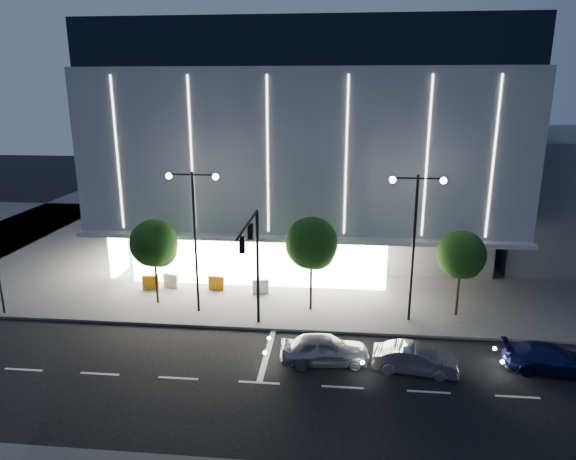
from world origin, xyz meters
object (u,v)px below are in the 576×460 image
at_px(street_lamp_west, 194,222).
at_px(traffic_mast, 253,252).
at_px(barrier_a, 151,282).
at_px(tree_mid, 312,246).
at_px(tree_right, 461,257).
at_px(ped_signal_far, 0,287).
at_px(car_third, 552,359).
at_px(street_lamp_east, 415,227).
at_px(barrier_b, 171,281).
at_px(car_lead, 325,349).
at_px(barrier_d, 261,287).
at_px(tree_left, 154,246).
at_px(car_second, 415,359).
at_px(barrier_c, 216,283).

bearing_deg(street_lamp_west, traffic_mast, -33.65).
bearing_deg(barrier_a, street_lamp_west, -46.66).
xyz_separation_m(tree_mid, tree_right, (9.00, -0.00, -0.45)).
distance_m(ped_signal_far, car_third, 31.61).
height_order(street_lamp_west, street_lamp_east, same).
distance_m(street_lamp_east, tree_mid, 6.27).
relative_size(street_lamp_west, street_lamp_east, 1.00).
bearing_deg(street_lamp_east, barrier_b, 167.03).
distance_m(street_lamp_east, car_lead, 8.91).
bearing_deg(barrier_a, barrier_d, -10.22).
distance_m(tree_left, barrier_d, 7.58).
bearing_deg(barrier_b, car_lead, -23.65).
relative_size(traffic_mast, tree_mid, 1.15).
bearing_deg(ped_signal_far, car_third, -6.32).
relative_size(car_lead, car_third, 0.98).
bearing_deg(car_second, ped_signal_far, 87.86).
distance_m(tree_right, car_second, 8.23).
xyz_separation_m(street_lamp_west, street_lamp_east, (13.00, 0.00, 0.00)).
bearing_deg(car_second, barrier_b, 66.43).
xyz_separation_m(street_lamp_west, car_second, (12.57, -5.73, -5.27)).
relative_size(tree_mid, barrier_b, 5.59).
distance_m(traffic_mast, car_lead, 6.46).
relative_size(traffic_mast, street_lamp_east, 0.79).
bearing_deg(barrier_c, tree_mid, -15.74).
distance_m(traffic_mast, barrier_b, 10.40).
distance_m(tree_left, tree_mid, 10.00).
bearing_deg(street_lamp_east, barrier_a, 169.50).
bearing_deg(barrier_c, car_third, -19.34).
relative_size(tree_mid, car_second, 1.48).
bearing_deg(barrier_d, street_lamp_west, -152.85).
bearing_deg(street_lamp_west, street_lamp_east, 0.00).
xyz_separation_m(barrier_b, barrier_d, (6.44, -0.53, 0.00)).
xyz_separation_m(street_lamp_east, tree_left, (-15.97, 1.02, -1.92)).
xyz_separation_m(tree_left, tree_right, (19.00, -0.00, -0.15)).
bearing_deg(street_lamp_east, street_lamp_west, 180.00).
bearing_deg(traffic_mast, street_lamp_west, 146.35).
xyz_separation_m(street_lamp_east, tree_mid, (-5.97, 1.02, -1.62)).
xyz_separation_m(tree_left, barrier_b, (-0.00, 2.66, -3.38)).
relative_size(ped_signal_far, tree_mid, 0.49).
bearing_deg(barrier_a, car_second, -37.79).
relative_size(street_lamp_west, tree_mid, 1.46).
height_order(car_second, barrier_b, car_second).
xyz_separation_m(ped_signal_far, car_second, (24.57, -4.23, -1.20)).
distance_m(tree_left, car_third, 23.40).
bearing_deg(ped_signal_far, barrier_c, 22.18).
bearing_deg(barrier_c, street_lamp_west, -90.42).
relative_size(tree_left, barrier_b, 5.20).
relative_size(car_lead, barrier_d, 4.16).
relative_size(street_lamp_east, tree_mid, 1.46).
bearing_deg(car_third, barrier_a, 76.07).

